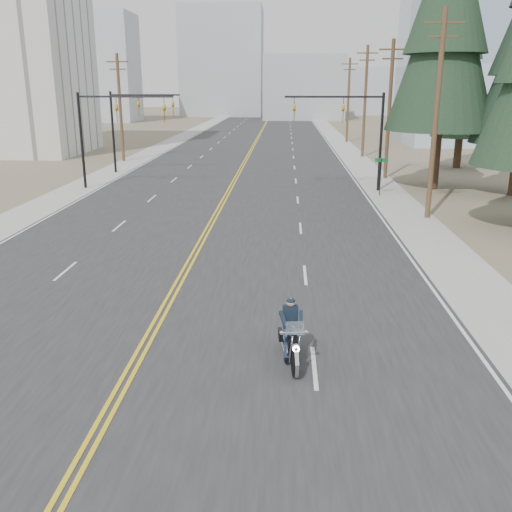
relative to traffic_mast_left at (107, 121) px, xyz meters
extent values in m
plane|color=#776D56|center=(8.98, -32.00, -4.94)|extent=(400.00, 400.00, 0.00)
cube|color=#303033|center=(8.98, 38.00, -4.93)|extent=(20.00, 200.00, 0.01)
cube|color=#A5A5A0|center=(-2.52, 38.00, -4.93)|extent=(3.00, 200.00, 0.01)
cube|color=#A5A5A0|center=(20.48, 38.00, -4.93)|extent=(3.00, 200.00, 0.01)
cylinder|color=black|center=(-2.02, 0.00, -1.44)|extent=(0.20, 0.20, 7.00)
cylinder|color=black|center=(1.48, 0.00, 1.76)|extent=(7.00, 0.14, 0.14)
imported|color=#BF8C0C|center=(0.78, 0.00, 1.11)|extent=(0.21, 0.26, 1.30)
imported|color=#BF8C0C|center=(4.28, 0.00, 1.11)|extent=(0.21, 0.26, 1.30)
cylinder|color=black|center=(19.98, 0.00, -1.44)|extent=(0.20, 0.20, 7.00)
cylinder|color=black|center=(16.48, 0.00, 1.76)|extent=(7.00, 0.14, 0.14)
imported|color=#BF8C0C|center=(17.18, 0.00, 1.11)|extent=(0.21, 0.26, 1.30)
imported|color=#BF8C0C|center=(13.68, 0.00, 1.11)|extent=(0.21, 0.26, 1.30)
cylinder|color=black|center=(-2.02, 8.00, -1.44)|extent=(0.20, 0.20, 7.00)
cylinder|color=black|center=(0.98, 8.00, 1.76)|extent=(6.00, 0.14, 0.14)
imported|color=#BF8C0C|center=(0.38, 8.00, 1.11)|extent=(0.21, 0.26, 1.30)
imported|color=#BF8C0C|center=(3.38, 8.00, 1.11)|extent=(0.21, 0.26, 1.30)
cylinder|color=black|center=(19.78, -2.00, -3.64)|extent=(0.06, 0.06, 2.60)
cube|color=#0C5926|center=(19.78, -2.00, -2.44)|extent=(0.90, 0.03, 0.25)
cylinder|color=brown|center=(21.48, -9.00, 0.81)|extent=(0.30, 0.30, 11.50)
cube|color=brown|center=(21.48, -9.00, 5.76)|extent=(2.20, 0.12, 0.12)
cube|color=brown|center=(21.48, -9.00, 5.06)|extent=(1.60, 0.12, 0.12)
cylinder|color=brown|center=(21.48, 6.00, 0.56)|extent=(0.30, 0.30, 11.00)
cube|color=brown|center=(21.48, 6.00, 5.26)|extent=(2.20, 0.12, 0.12)
cube|color=brown|center=(21.48, 6.00, 4.56)|extent=(1.60, 0.12, 0.12)
cylinder|color=brown|center=(21.48, 21.00, 0.81)|extent=(0.30, 0.30, 11.50)
cube|color=brown|center=(21.48, 21.00, 5.76)|extent=(2.20, 0.12, 0.12)
cube|color=brown|center=(21.48, 21.00, 5.06)|extent=(1.60, 0.12, 0.12)
cylinder|color=brown|center=(21.48, 38.00, 0.56)|extent=(0.30, 0.30, 11.00)
cube|color=brown|center=(21.48, 38.00, 5.26)|extent=(2.20, 0.12, 0.12)
cube|color=brown|center=(21.48, 38.00, 4.56)|extent=(1.60, 0.12, 0.12)
cylinder|color=brown|center=(-3.52, 16.00, 0.31)|extent=(0.30, 0.30, 10.50)
cube|color=brown|center=(-3.52, 16.00, 4.76)|extent=(2.20, 0.12, 0.12)
cube|color=brown|center=(-3.52, 16.00, 4.06)|extent=(1.60, 0.12, 0.12)
cube|color=#9EB5CC|center=(40.98, 38.00, 5.06)|extent=(24.00, 16.00, 20.00)
cube|color=#B7BCC6|center=(-26.02, 83.00, 6.06)|extent=(14.00, 12.00, 22.00)
cube|color=#ADB2B7|center=(16.98, 93.00, 2.06)|extent=(18.00, 14.00, 14.00)
cube|color=#B7BCC6|center=(48.98, 78.00, 4.06)|extent=(16.00, 12.00, 18.00)
cube|color=#ADB2B7|center=(-3.02, 108.00, 8.06)|extent=(20.00, 15.00, 26.00)
cube|color=#B7BCC6|center=(33.98, 118.00, 1.06)|extent=(14.00, 14.00, 12.00)
cube|color=#ADB2B7|center=(-41.02, 98.00, 3.06)|extent=(12.00, 12.00, 16.00)
cylinder|color=#382619|center=(24.23, 1.04, -2.78)|extent=(0.76, 0.76, 4.32)
cone|color=black|center=(24.23, 1.04, 5.86)|extent=(7.77, 7.77, 12.95)
cylinder|color=#382619|center=(29.29, 12.77, -3.50)|extent=(0.67, 0.67, 2.87)
cone|color=black|center=(29.29, 12.77, 2.23)|extent=(5.35, 5.35, 8.60)
cone|color=black|center=(29.29, 12.77, 4.67)|extent=(4.01, 4.01, 6.45)
cone|color=black|center=(29.29, 12.77, 7.10)|extent=(2.68, 2.68, 4.59)
camera|label=1|loc=(13.09, -42.19, 2.53)|focal=40.00mm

